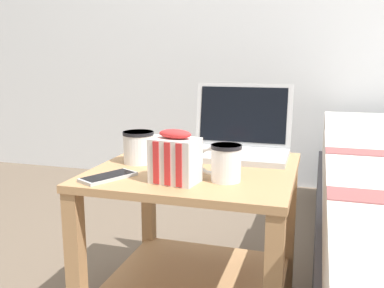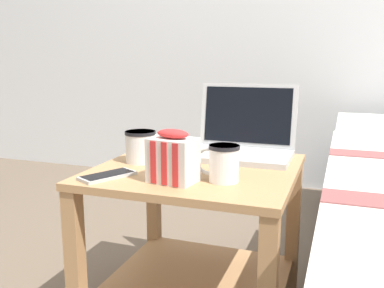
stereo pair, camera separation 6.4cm
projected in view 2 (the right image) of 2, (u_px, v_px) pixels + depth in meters
name	position (u px, v px, depth m)	size (l,w,h in m)	color
bedside_table	(197.00, 223.00, 1.34)	(0.59, 0.58, 0.51)	tan
laptop	(241.00, 142.00, 1.45)	(0.34, 0.27, 0.24)	#B7BABC
mug_front_left	(223.00, 161.00, 1.14)	(0.13, 0.08, 0.10)	white
mug_front_right	(141.00, 145.00, 1.35)	(0.14, 0.10, 0.10)	white
snack_bag	(173.00, 158.00, 1.13)	(0.13, 0.11, 0.14)	silver
cell_phone	(108.00, 176.00, 1.19)	(0.13, 0.17, 0.01)	#B7BABC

